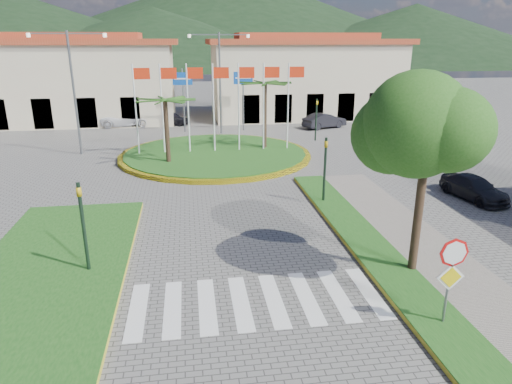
{
  "coord_description": "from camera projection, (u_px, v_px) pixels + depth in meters",
  "views": [
    {
      "loc": [
        -1.69,
        -7.76,
        7.44
      ],
      "look_at": [
        0.66,
        8.0,
        2.1
      ],
      "focal_mm": 32.0,
      "sensor_mm": 36.0,
      "label": 1
    }
  ],
  "objects": [
    {
      "name": "hill_far_east",
      "position": [
        414.0,
        34.0,
        143.41
      ],
      "size": [
        120.0,
        120.0,
        18.0
      ],
      "primitive_type": "cone",
      "color": "black",
      "rests_on": "ground"
    },
    {
      "name": "direction_sign_east",
      "position": [
        243.0,
        89.0,
        38.22
      ],
      "size": [
        1.6,
        0.14,
        5.2
      ],
      "color": "slate",
      "rests_on": "ground"
    },
    {
      "name": "street_lamp_west",
      "position": [
        73.0,
        87.0,
        29.7
      ],
      "size": [
        4.8,
        0.16,
        8.0
      ],
      "color": "slate",
      "rests_on": "ground"
    },
    {
      "name": "white_van",
      "position": [
        127.0,
        119.0,
        41.0
      ],
      "size": [
        4.82,
        2.45,
        1.3
      ],
      "primitive_type": "imported",
      "rotation": [
        0.0,
        0.0,
        1.63
      ],
      "color": "white",
      "rests_on": "ground"
    },
    {
      "name": "hill_near_back",
      "position": [
        154.0,
        37.0,
        127.85
      ],
      "size": [
        110.0,
        110.0,
        16.0
      ],
      "primitive_type": "cone",
      "color": "black",
      "rests_on": "ground"
    },
    {
      "name": "street_lamp_centre",
      "position": [
        220.0,
        78.0,
        36.73
      ],
      "size": [
        4.8,
        0.16,
        8.0
      ],
      "color": "slate",
      "rests_on": "ground"
    },
    {
      "name": "sidewalk_right",
      "position": [
        479.0,
        321.0,
        12.57
      ],
      "size": [
        4.0,
        28.0,
        0.15
      ],
      "primitive_type": "cube",
      "color": "gray",
      "rests_on": "ground"
    },
    {
      "name": "crosswalk",
      "position": [
        254.0,
        301.0,
        13.63
      ],
      "size": [
        8.0,
        3.0,
        0.01
      ],
      "primitive_type": "cube",
      "color": "silver",
      "rests_on": "ground"
    },
    {
      "name": "median_left",
      "position": [
        44.0,
        282.0,
        14.57
      ],
      "size": [
        5.0,
        14.0,
        0.18
      ],
      "primitive_type": "cube",
      "color": "#194A15",
      "rests_on": "ground"
    },
    {
      "name": "building_left",
      "position": [
        52.0,
        80.0,
        42.32
      ],
      "size": [
        23.32,
        9.54,
        8.05
      ],
      "color": "beige",
      "rests_on": "ground"
    },
    {
      "name": "traffic_light_far",
      "position": [
        316.0,
        115.0,
        34.77
      ],
      "size": [
        0.18,
        0.15,
        3.2
      ],
      "color": "black",
      "rests_on": "ground"
    },
    {
      "name": "stop_sign",
      "position": [
        451.0,
        269.0,
        11.84
      ],
      "size": [
        0.8,
        0.11,
        2.65
      ],
      "color": "slate",
      "rests_on": "ground"
    },
    {
      "name": "direction_sign_west",
      "position": [
        183.0,
        89.0,
        37.52
      ],
      "size": [
        1.6,
        0.14,
        5.2
      ],
      "color": "slate",
      "rests_on": "ground"
    },
    {
      "name": "verge_right",
      "position": [
        439.0,
        324.0,
        12.4
      ],
      "size": [
        1.6,
        28.0,
        0.18
      ],
      "primitive_type": "cube",
      "color": "#194A15",
      "rests_on": "ground"
    },
    {
      "name": "building_right",
      "position": [
        304.0,
        77.0,
        45.68
      ],
      "size": [
        19.08,
        9.54,
        8.05
      ],
      "color": "beige",
      "rests_on": "ground"
    },
    {
      "name": "traffic_light_left",
      "position": [
        83.0,
        220.0,
        14.63
      ],
      "size": [
        0.15,
        0.18,
        3.2
      ],
      "color": "black",
      "rests_on": "ground"
    },
    {
      "name": "traffic_light_right",
      "position": [
        325.0,
        164.0,
        21.15
      ],
      "size": [
        0.15,
        0.18,
        3.2
      ],
      "color": "black",
      "rests_on": "ground"
    },
    {
      "name": "car_dark_a",
      "position": [
        171.0,
        118.0,
        41.7
      ],
      "size": [
        3.74,
        2.71,
        1.18
      ],
      "primitive_type": "imported",
      "rotation": [
        0.0,
        0.0,
        1.14
      ],
      "color": "black",
      "rests_on": "ground"
    },
    {
      "name": "car_side_right",
      "position": [
        474.0,
        188.0,
        22.3
      ],
      "size": [
        2.17,
        3.97,
        1.09
      ],
      "primitive_type": "imported",
      "rotation": [
        0.0,
        0.0,
        0.18
      ],
      "color": "black",
      "rests_on": "ground"
    },
    {
      "name": "car_dark_b",
      "position": [
        324.0,
        121.0,
        40.12
      ],
      "size": [
        4.2,
        2.77,
        1.31
      ],
      "primitive_type": "imported",
      "rotation": [
        0.0,
        0.0,
        1.95
      ],
      "color": "black",
      "rests_on": "ground"
    },
    {
      "name": "hill_far_mid",
      "position": [
        232.0,
        16.0,
        157.26
      ],
      "size": [
        180.0,
        180.0,
        30.0
      ],
      "primitive_type": "cone",
      "color": "black",
      "rests_on": "ground"
    },
    {
      "name": "roundabout_island",
      "position": [
        215.0,
        154.0,
        30.46
      ],
      "size": [
        12.7,
        12.7,
        6.0
      ],
      "color": "yellow",
      "rests_on": "ground"
    },
    {
      "name": "deciduous_tree",
      "position": [
        430.0,
        119.0,
        13.7
      ],
      "size": [
        3.6,
        3.6,
        6.8
      ],
      "color": "black",
      "rests_on": "ground"
    }
  ]
}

